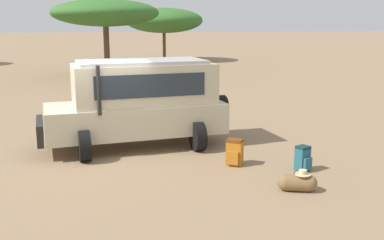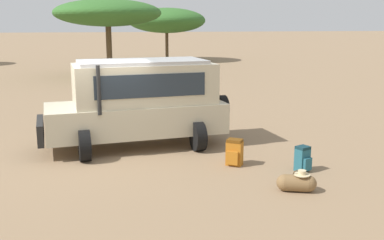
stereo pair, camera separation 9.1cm
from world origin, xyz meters
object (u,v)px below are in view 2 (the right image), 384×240
(backpack_beside_front_wheel, at_px, (234,153))
(duffel_bag_low_black_case, at_px, (297,183))
(acacia_tree_centre_back, at_px, (108,13))
(backpack_cluster_center, at_px, (303,159))
(acacia_tree_right_mid, at_px, (167,20))
(safari_vehicle, at_px, (139,101))

(backpack_beside_front_wheel, height_order, duffel_bag_low_black_case, backpack_beside_front_wheel)
(backpack_beside_front_wheel, xyz_separation_m, acacia_tree_centre_back, (-2.16, 20.08, 3.73))
(backpack_beside_front_wheel, xyz_separation_m, duffel_bag_low_black_case, (0.73, -1.96, -0.13))
(backpack_beside_front_wheel, bearing_deg, backpack_cluster_center, -28.06)
(acacia_tree_centre_back, relative_size, acacia_tree_right_mid, 0.99)
(backpack_beside_front_wheel, height_order, acacia_tree_centre_back, acacia_tree_centre_back)
(safari_vehicle, distance_m, backpack_beside_front_wheel, 3.23)
(backpack_cluster_center, height_order, acacia_tree_right_mid, acacia_tree_right_mid)
(acacia_tree_centre_back, distance_m, acacia_tree_right_mid, 12.25)
(backpack_cluster_center, relative_size, duffel_bag_low_black_case, 0.75)
(backpack_beside_front_wheel, bearing_deg, acacia_tree_right_mid, 83.57)
(safari_vehicle, distance_m, acacia_tree_right_mid, 29.29)
(backpack_cluster_center, height_order, duffel_bag_low_black_case, backpack_cluster_center)
(acacia_tree_centre_back, height_order, acacia_tree_right_mid, acacia_tree_centre_back)
(duffel_bag_low_black_case, relative_size, acacia_tree_centre_back, 0.11)
(acacia_tree_centre_back, bearing_deg, backpack_beside_front_wheel, -83.87)
(backpack_beside_front_wheel, relative_size, acacia_tree_centre_back, 0.09)
(duffel_bag_low_black_case, bearing_deg, acacia_tree_centre_back, 97.46)
(backpack_beside_front_wheel, bearing_deg, duffel_bag_low_black_case, -69.60)
(acacia_tree_right_mid, bearing_deg, backpack_beside_front_wheel, -96.43)
(acacia_tree_centre_back, xyz_separation_m, acacia_tree_right_mid, (5.64, 10.87, -0.42))
(safari_vehicle, height_order, duffel_bag_low_black_case, safari_vehicle)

